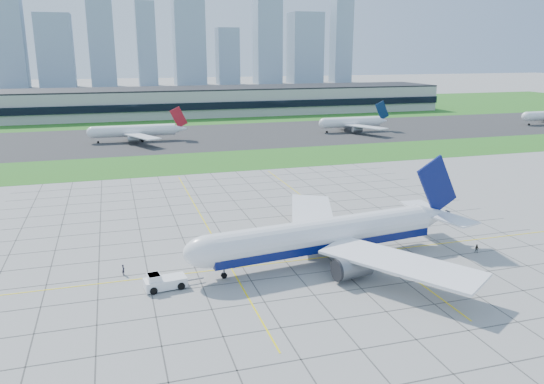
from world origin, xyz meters
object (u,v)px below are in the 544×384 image
Objects in this scene: airliner at (326,235)px; crew_far at (477,249)px; crew_near at (123,270)px; distant_jet_2 at (353,122)px; pushback_tug at (163,282)px; distant_jet_1 at (136,131)px.

crew_far is (28.51, -4.77, -3.93)m from airliner.
crew_near is 0.04× the size of distant_jet_2.
airliner reaches higher than crew_near.
pushback_tug is at bearing -135.95° from crew_far.
distant_jet_1 is at bearing 93.01° from airliner.
pushback_tug is 5.18× the size of crew_near.
distant_jet_2 is at bearing 118.67° from crew_far.
distant_jet_1 is 1.00× the size of distant_jet_2.
distant_jet_2 is (98.29, -0.78, -0.00)m from distant_jet_1.
crew_far is at bearing -70.00° from distant_jet_1.
crew_far is 0.04× the size of distant_jet_1.
airliner is 5.75× the size of pushback_tug.
distant_jet_2 is at bearing -0.45° from distant_jet_1.
crew_near is (-5.87, 7.32, -0.25)m from pushback_tug.
airliner reaches higher than crew_far.
pushback_tug is at bearing 179.78° from airliner.
airliner is 146.07m from distant_jet_1.
crew_far is at bearing -106.66° from distant_jet_2.
crew_far is 0.04× the size of distant_jet_2.
distant_jet_2 is (101.76, 146.52, 3.30)m from pushback_tug.
airliner is at bearing -144.16° from crew_far.
airliner is 35.31m from crew_near.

